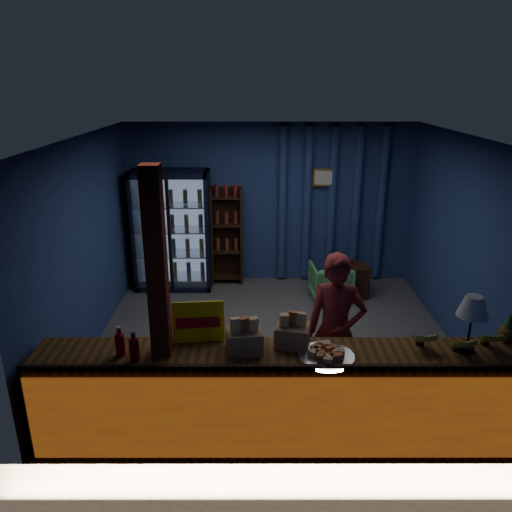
{
  "coord_description": "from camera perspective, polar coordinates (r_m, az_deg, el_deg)",
  "views": [
    {
      "loc": [
        -0.23,
        -5.74,
        3.21
      ],
      "look_at": [
        -0.23,
        -0.2,
        1.25
      ],
      "focal_mm": 35.0,
      "sensor_mm": 36.0,
      "label": 1
    }
  ],
  "objects": [
    {
      "name": "counter",
      "position": [
        4.71,
        2.91,
        -15.98
      ],
      "size": [
        4.4,
        0.57,
        0.99
      ],
      "color": "brown",
      "rests_on": "ground"
    },
    {
      "name": "snack_box_left",
      "position": [
        4.43,
        -1.35,
        -9.46
      ],
      "size": [
        0.34,
        0.3,
        0.33
      ],
      "color": "#A4794F",
      "rests_on": "counter"
    },
    {
      "name": "ground",
      "position": [
        6.58,
        2.02,
        -9.7
      ],
      "size": [
        4.6,
        4.6,
        0.0
      ],
      "primitive_type": "plane",
      "color": "#515154",
      "rests_on": "ground"
    },
    {
      "name": "beverage_cooler",
      "position": [
        8.1,
        -9.42,
        2.92
      ],
      "size": [
        1.2,
        0.62,
        1.9
      ],
      "color": "black",
      "rests_on": "ground"
    },
    {
      "name": "soda_bottles",
      "position": [
        4.47,
        -14.52,
        -9.91
      ],
      "size": [
        0.22,
        0.16,
        0.27
      ],
      "color": "#AA0B13",
      "rests_on": "counter"
    },
    {
      "name": "banana_bunches",
      "position": [
        4.8,
        21.94,
        -8.88
      ],
      "size": [
        0.85,
        0.32,
        0.19
      ],
      "color": "yellow",
      "rests_on": "counter"
    },
    {
      "name": "table_lamp",
      "position": [
        4.68,
        23.56,
        -5.53
      ],
      "size": [
        0.27,
        0.27,
        0.53
      ],
      "color": "black",
      "rests_on": "counter"
    },
    {
      "name": "yellow_sign",
      "position": [
        4.59,
        -6.6,
        -7.49
      ],
      "size": [
        0.48,
        0.14,
        0.38
      ],
      "color": "#E8E90C",
      "rests_on": "counter"
    },
    {
      "name": "side_table",
      "position": [
        7.91,
        10.53,
        -2.77
      ],
      "size": [
        0.6,
        0.47,
        0.6
      ],
      "color": "#351B11",
      "rests_on": "ground"
    },
    {
      "name": "curtain_folds",
      "position": [
        8.2,
        8.65,
        5.82
      ],
      "size": [
        1.74,
        0.14,
        2.5
      ],
      "color": "navy",
      "rests_on": "room_walls"
    },
    {
      "name": "room_walls",
      "position": [
        5.98,
        2.19,
        3.55
      ],
      "size": [
        4.6,
        4.6,
        4.6
      ],
      "color": "navy",
      "rests_on": "ground"
    },
    {
      "name": "snack_box_centre",
      "position": [
        4.53,
        4.19,
        -8.85
      ],
      "size": [
        0.34,
        0.3,
        0.31
      ],
      "color": "#A4794F",
      "rests_on": "counter"
    },
    {
      "name": "framed_picture",
      "position": [
        8.05,
        7.78,
        8.88
      ],
      "size": [
        0.36,
        0.04,
        0.28
      ],
      "color": "gold",
      "rests_on": "room_walls"
    },
    {
      "name": "pineapple",
      "position": [
        5.1,
        26.83,
        -7.63
      ],
      "size": [
        0.17,
        0.17,
        0.28
      ],
      "color": "brown",
      "rests_on": "counter"
    },
    {
      "name": "pastry_tray",
      "position": [
        4.41,
        8.04,
        -11.13
      ],
      "size": [
        0.49,
        0.49,
        0.08
      ],
      "color": "silver",
      "rests_on": "counter"
    },
    {
      "name": "green_chair",
      "position": [
        7.78,
        8.51,
        -2.85
      ],
      "size": [
        0.65,
        0.67,
        0.56
      ],
      "primitive_type": "imported",
      "rotation": [
        0.0,
        0.0,
        3.23
      ],
      "color": "#5DBB6A",
      "rests_on": "ground"
    },
    {
      "name": "bottle_shelf",
      "position": [
        8.18,
        -3.32,
        2.3
      ],
      "size": [
        0.5,
        0.28,
        1.6
      ],
      "color": "#351B11",
      "rests_on": "ground"
    },
    {
      "name": "support_post",
      "position": [
        4.37,
        -10.9,
        -6.82
      ],
      "size": [
        0.16,
        0.16,
        2.6
      ],
      "primitive_type": "cube",
      "color": "maroon",
      "rests_on": "ground"
    },
    {
      "name": "shopkeeper",
      "position": [
        5.14,
        9.05,
        -8.54
      ],
      "size": [
        0.66,
        0.5,
        1.63
      ],
      "primitive_type": "imported",
      "rotation": [
        0.0,
        0.0,
        -0.21
      ],
      "color": "maroon",
      "rests_on": "ground"
    }
  ]
}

